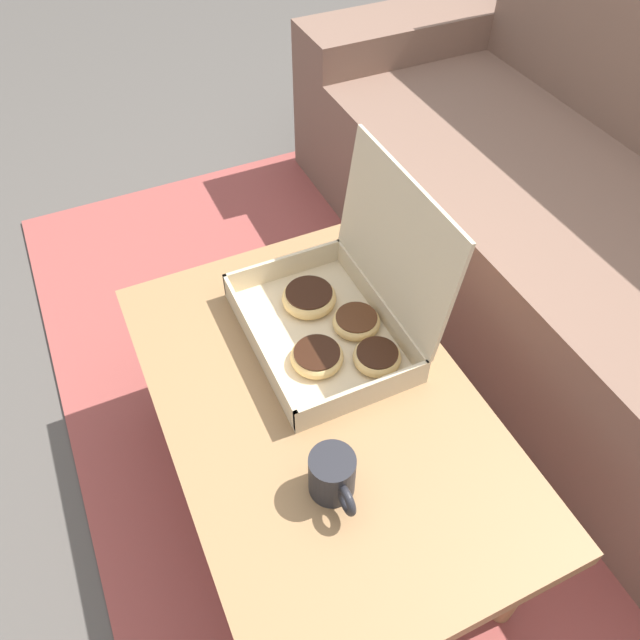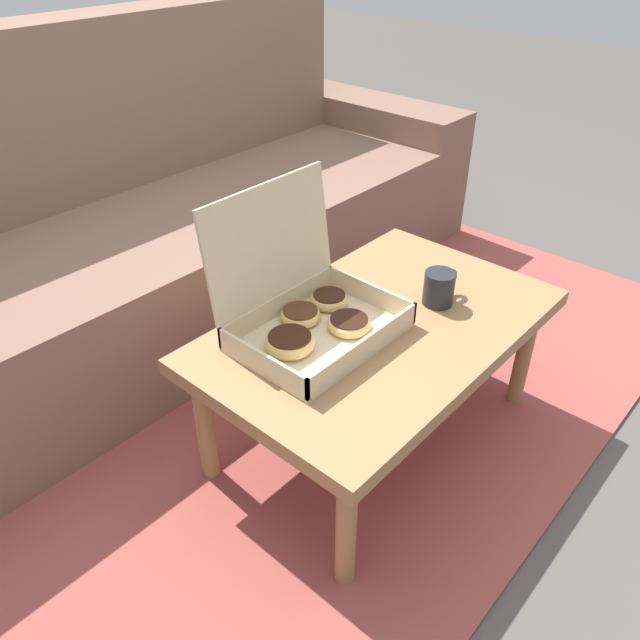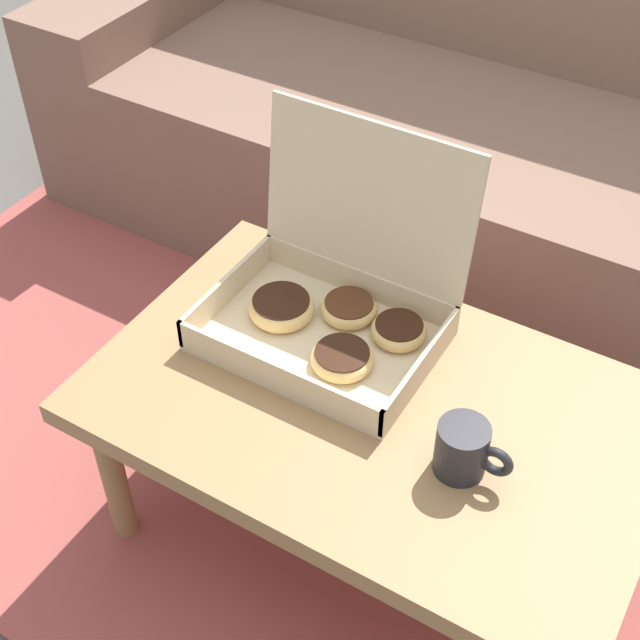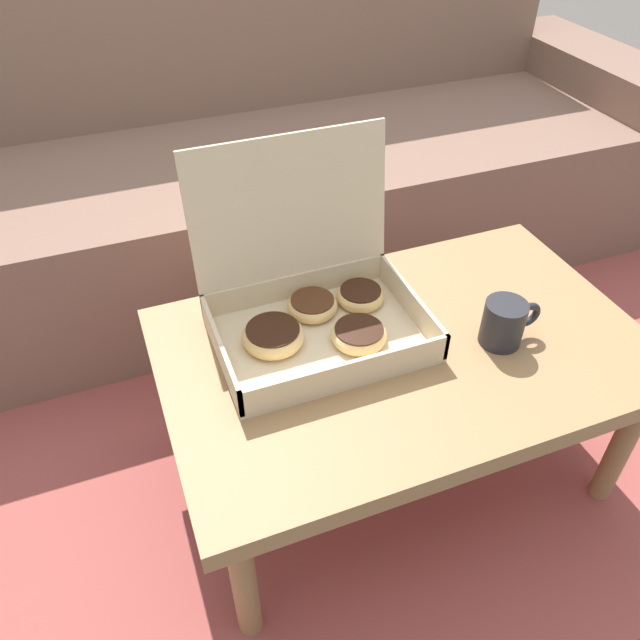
{
  "view_description": "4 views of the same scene",
  "coord_description": "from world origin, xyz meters",
  "px_view_note": "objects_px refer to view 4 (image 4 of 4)",
  "views": [
    {
      "loc": [
        0.61,
        -0.42,
        1.35
      ],
      "look_at": [
        -0.14,
        -0.07,
        0.43
      ],
      "focal_mm": 35.0,
      "sensor_mm": 36.0,
      "label": 1
    },
    {
      "loc": [
        -1.04,
        -0.87,
        1.25
      ],
      "look_at": [
        -0.14,
        -0.07,
        0.43
      ],
      "focal_mm": 35.0,
      "sensor_mm": 36.0,
      "label": 2
    },
    {
      "loc": [
        0.41,
        -1.0,
        1.45
      ],
      "look_at": [
        -0.14,
        -0.07,
        0.43
      ],
      "focal_mm": 50.0,
      "sensor_mm": 36.0,
      "label": 3
    },
    {
      "loc": [
        -0.46,
        -0.88,
        1.17
      ],
      "look_at": [
        -0.14,
        -0.07,
        0.43
      ],
      "focal_mm": 35.0,
      "sensor_mm": 36.0,
      "label": 4
    }
  ],
  "objects_px": {
    "couch": "(260,163)",
    "coffee_table": "(403,361)",
    "coffee_mug": "(505,323)",
    "pastry_box": "(314,302)"
  },
  "relations": [
    {
      "from": "couch",
      "to": "coffee_table",
      "type": "height_order",
      "value": "couch"
    },
    {
      "from": "couch",
      "to": "coffee_mug",
      "type": "height_order",
      "value": "couch"
    },
    {
      "from": "coffee_table",
      "to": "pastry_box",
      "type": "distance_m",
      "value": 0.21
    },
    {
      "from": "coffee_table",
      "to": "pastry_box",
      "type": "height_order",
      "value": "pastry_box"
    },
    {
      "from": "coffee_table",
      "to": "coffee_mug",
      "type": "distance_m",
      "value": 0.2
    },
    {
      "from": "couch",
      "to": "pastry_box",
      "type": "xyz_separation_m",
      "value": [
        -0.14,
        -0.84,
        0.13
      ]
    },
    {
      "from": "coffee_table",
      "to": "couch",
      "type": "bearing_deg",
      "value": 90.0
    },
    {
      "from": "couch",
      "to": "pastry_box",
      "type": "distance_m",
      "value": 0.86
    },
    {
      "from": "coffee_table",
      "to": "pastry_box",
      "type": "relative_size",
      "value": 2.35
    },
    {
      "from": "couch",
      "to": "pastry_box",
      "type": "relative_size",
      "value": 6.59
    }
  ]
}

